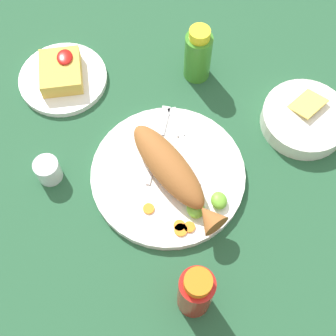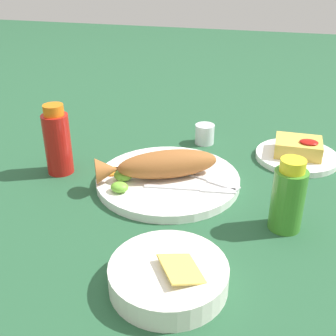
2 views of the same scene
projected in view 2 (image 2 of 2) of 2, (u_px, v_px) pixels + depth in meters
name	position (u px, v px, depth m)	size (l,w,h in m)	color
ground_plane	(168.00, 184.00, 0.91)	(4.00, 4.00, 0.00)	#235133
main_plate	(168.00, 180.00, 0.90)	(0.31, 0.31, 0.02)	white
fried_fish	(160.00, 165.00, 0.88)	(0.26, 0.17, 0.06)	#935628
fork_near	(205.00, 179.00, 0.89)	(0.18, 0.08, 0.00)	silver
fork_far	(196.00, 189.00, 0.85)	(0.19, 0.04, 0.00)	silver
carrot_slice_near	(143.00, 162.00, 0.95)	(0.02, 0.02, 0.00)	orange
carrot_slice_mid	(118.00, 170.00, 0.92)	(0.02, 0.02, 0.00)	orange
carrot_slice_far	(114.00, 170.00, 0.92)	(0.02, 0.02, 0.00)	orange
carrot_slice_extra	(112.00, 174.00, 0.90)	(0.02, 0.02, 0.00)	orange
lime_wedge_main	(123.00, 175.00, 0.88)	(0.04, 0.03, 0.02)	#6BB233
lime_wedge_side	(119.00, 187.00, 0.84)	(0.04, 0.03, 0.02)	#6BB233
hot_sauce_bottle_red	(57.00, 141.00, 0.92)	(0.06, 0.06, 0.16)	#B21914
hot_sauce_bottle_green	(288.00, 197.00, 0.73)	(0.06, 0.06, 0.14)	#3D8428
salt_cup	(205.00, 135.00, 1.09)	(0.05, 0.05, 0.05)	silver
side_plate_fries	(297.00, 156.00, 1.01)	(0.19, 0.19, 0.01)	white
fries_pile	(298.00, 147.00, 1.00)	(0.11, 0.09, 0.04)	gold
guacamole_bowl	(169.00, 274.00, 0.62)	(0.18, 0.18, 0.05)	white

